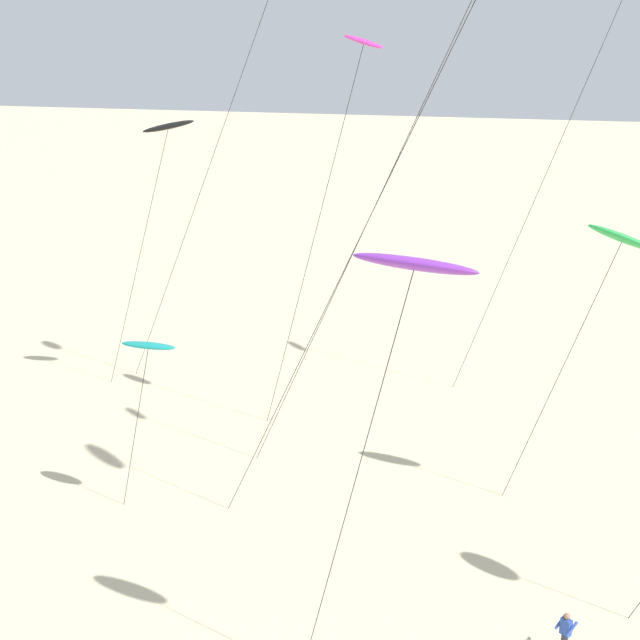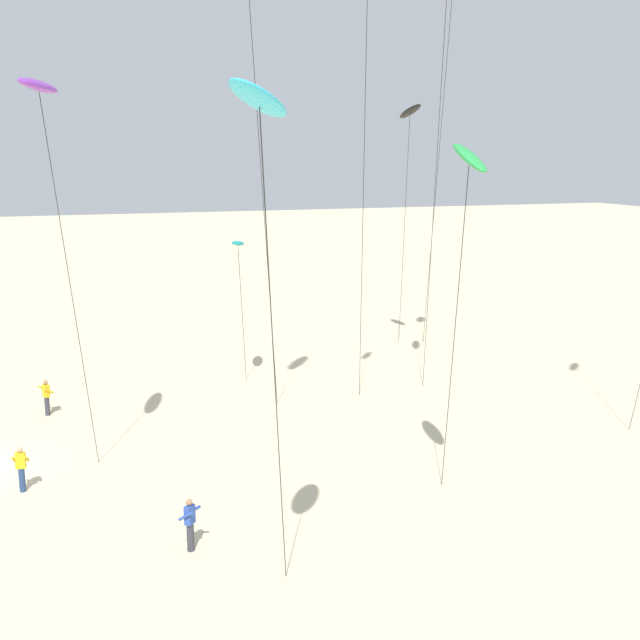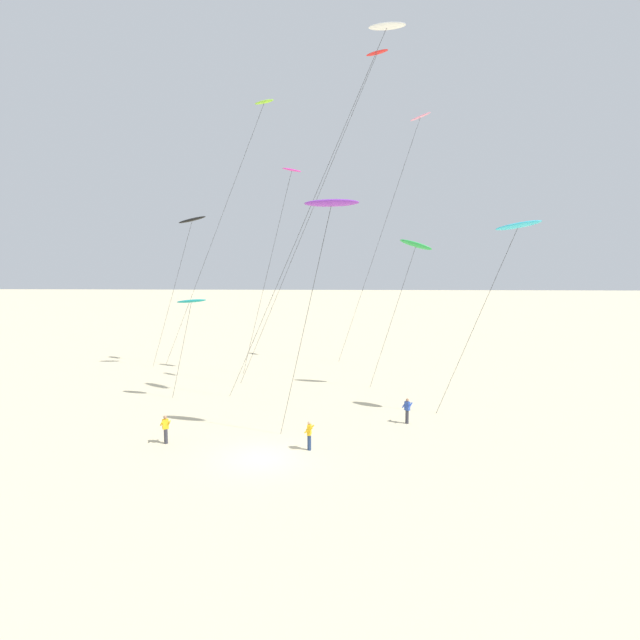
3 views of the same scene
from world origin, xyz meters
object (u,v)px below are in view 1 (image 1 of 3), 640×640
kite_flyer_nearest (565,634)px  kite_green (622,240)px  kite_black (167,129)px  kite_teal (148,347)px  kite_purple (414,267)px  kite_magenta (360,55)px

kite_flyer_nearest → kite_green: bearing=79.6°
kite_green → kite_black: (-19.23, 7.16, 2.28)m
kite_teal → kite_flyer_nearest: size_ratio=4.63×
kite_purple → kite_flyer_nearest: kite_purple is taller
kite_magenta → kite_flyer_nearest: size_ratio=10.90×
kite_magenta → kite_green: bearing=-23.3°
kite_black → kite_teal: bearing=-76.3°
kite_purple → kite_green: bearing=60.9°
kite_black → kite_flyer_nearest: size_ratio=8.61×
kite_magenta → kite_flyer_nearest: (8.53, -12.43, -16.48)m
kite_green → kite_teal: (-16.74, -3.01, -4.11)m
kite_teal → kite_black: size_ratio=0.54×
kite_green → kite_black: 20.64m
kite_purple → kite_green: (6.42, 11.53, -2.16)m
kite_black → kite_flyer_nearest: kite_black is taller
kite_magenta → kite_purple: 16.65m
kite_purple → kite_green: size_ratio=1.15×
kite_purple → kite_teal: size_ratio=1.82×
kite_teal → kite_flyer_nearest: 17.36m
kite_purple → kite_black: 22.65m
kite_teal → kite_black: kite_black is taller
kite_green → kite_teal: kite_green is taller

